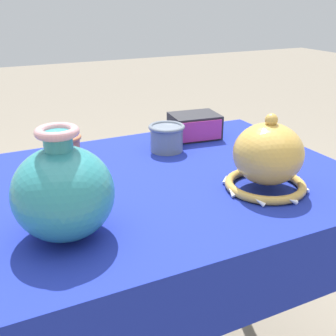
% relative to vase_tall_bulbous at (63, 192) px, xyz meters
% --- Properties ---
extents(display_table, '(1.13, 0.78, 0.72)m').
position_rel_vase_tall_bulbous_xyz_m(display_table, '(0.26, 0.17, -0.17)').
color(display_table, '#38383D').
rests_on(display_table, ground_plane).
extents(vase_tall_bulbous, '(0.20, 0.20, 0.23)m').
position_rel_vase_tall_bulbous_xyz_m(vase_tall_bulbous, '(0.00, 0.00, 0.00)').
color(vase_tall_bulbous, teal).
rests_on(vase_tall_bulbous, display_table).
extents(vase_dome_bell, '(0.22, 0.22, 0.20)m').
position_rel_vase_tall_bulbous_xyz_m(vase_dome_bell, '(0.51, 0.00, -0.02)').
color(vase_dome_bell, gold).
rests_on(vase_dome_bell, display_table).
extents(mosaic_tile_box, '(0.17, 0.14, 0.08)m').
position_rel_vase_tall_bulbous_xyz_m(mosaic_tile_box, '(0.55, 0.45, -0.06)').
color(mosaic_tile_box, '#232328').
rests_on(mosaic_tile_box, display_table).
extents(cup_wide_slate, '(0.11, 0.11, 0.08)m').
position_rel_vase_tall_bulbous_xyz_m(cup_wide_slate, '(0.40, 0.37, -0.05)').
color(cup_wide_slate, slate).
rests_on(cup_wide_slate, display_table).
extents(cup_wide_terracotta, '(0.10, 0.10, 0.07)m').
position_rel_vase_tall_bulbous_xyz_m(cup_wide_terracotta, '(0.11, 0.45, -0.06)').
color(cup_wide_terracotta, '#BC6642').
rests_on(cup_wide_terracotta, display_table).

